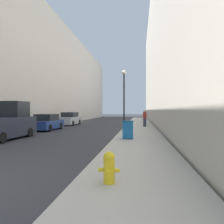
% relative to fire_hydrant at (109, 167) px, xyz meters
% --- Properties ---
extents(sidewalk_right, '(3.16, 60.00, 0.16)m').
position_rel_fire_hydrant_xyz_m(sidewalk_right, '(0.69, 16.74, -0.47)').
color(sidewalk_right, '#ADA89E').
rests_on(sidewalk_right, ground).
extents(building_left_glass, '(12.00, 60.00, 13.95)m').
position_rel_fire_hydrant_xyz_m(building_left_glass, '(-15.66, 24.74, 6.43)').
color(building_left_glass, beige).
rests_on(building_left_glass, ground).
extents(building_right_stone, '(12.00, 60.00, 19.83)m').
position_rel_fire_hydrant_xyz_m(building_right_stone, '(8.37, 24.74, 9.37)').
color(building_right_stone, beige).
rests_on(building_right_stone, ground).
extents(fire_hydrant, '(0.50, 0.39, 0.74)m').
position_rel_fire_hydrant_xyz_m(fire_hydrant, '(0.00, 0.00, 0.00)').
color(fire_hydrant, yellow).
rests_on(fire_hydrant, sidewalk_right).
extents(trash_bin, '(0.63, 0.58, 1.08)m').
position_rel_fire_hydrant_xyz_m(trash_bin, '(0.01, 7.99, 0.16)').
color(trash_bin, '#19609E').
rests_on(trash_bin, sidewalk_right).
extents(lamppost, '(0.37, 0.37, 5.00)m').
position_rel_fire_hydrant_xyz_m(lamppost, '(-0.58, 12.90, 2.68)').
color(lamppost, black).
rests_on(lamppost, sidewalk_right).
extents(pickup_truck, '(2.09, 4.98, 2.46)m').
position_rel_fire_hydrant_xyz_m(pickup_truck, '(-7.89, 7.98, 0.46)').
color(pickup_truck, '#232838').
rests_on(pickup_truck, ground).
extents(parked_sedan_near, '(1.86, 4.32, 1.51)m').
position_rel_fire_hydrant_xyz_m(parked_sedan_near, '(-7.92, 14.42, 0.15)').
color(parked_sedan_near, navy).
rests_on(parked_sedan_near, ground).
extents(parked_sedan_far, '(1.80, 4.76, 1.62)m').
position_rel_fire_hydrant_xyz_m(parked_sedan_far, '(-7.98, 21.39, 0.20)').
color(parked_sedan_far, '#A3A8B2').
rests_on(parked_sedan_far, ground).
extents(pedestrian_on_sidewalk, '(0.36, 0.23, 1.76)m').
position_rel_fire_hydrant_xyz_m(pedestrian_on_sidewalk, '(1.21, 17.82, 0.49)').
color(pedestrian_on_sidewalk, '#2D3347').
rests_on(pedestrian_on_sidewalk, sidewalk_right).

